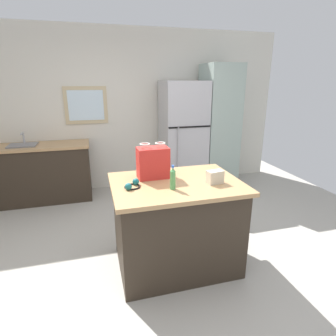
% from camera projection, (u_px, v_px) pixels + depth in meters
% --- Properties ---
extents(ground, '(6.58, 6.58, 0.00)m').
position_uv_depth(ground, '(166.00, 268.00, 2.86)').
color(ground, '#ADA89E').
extents(back_wall, '(5.49, 0.13, 2.69)m').
position_uv_depth(back_wall, '(127.00, 111.00, 4.79)').
color(back_wall, silver).
rests_on(back_wall, ground).
extents(kitchen_island, '(1.25, 0.92, 0.92)m').
position_uv_depth(kitchen_island, '(176.00, 224.00, 2.81)').
color(kitchen_island, '#33281E').
rests_on(kitchen_island, ground).
extents(refrigerator, '(0.72, 0.72, 1.85)m').
position_uv_depth(refrigerator, '(183.00, 137.00, 4.76)').
color(refrigerator, '#B7B7BC').
rests_on(refrigerator, ground).
extents(tall_cabinet, '(0.57, 0.64, 2.13)m').
position_uv_depth(tall_cabinet, '(218.00, 127.00, 4.89)').
color(tall_cabinet, '#9EB2A8').
rests_on(tall_cabinet, ground).
extents(sink_counter, '(1.49, 0.60, 1.10)m').
position_uv_depth(sink_counter, '(42.00, 172.00, 4.36)').
color(sink_counter, '#33281E').
rests_on(sink_counter, ground).
extents(shopping_bag, '(0.31, 0.19, 0.36)m').
position_uv_depth(shopping_bag, '(153.00, 163.00, 2.74)').
color(shopping_bag, red).
rests_on(shopping_bag, kitchen_island).
extents(small_box, '(0.17, 0.11, 0.13)m').
position_uv_depth(small_box, '(215.00, 177.00, 2.61)').
color(small_box, beige).
rests_on(small_box, kitchen_island).
extents(bottle, '(0.05, 0.05, 0.23)m').
position_uv_depth(bottle, '(173.00, 179.00, 2.46)').
color(bottle, '#4C9956').
rests_on(bottle, kitchen_island).
extents(ear_defenders, '(0.21, 0.21, 0.06)m').
position_uv_depth(ear_defenders, '(132.00, 185.00, 2.53)').
color(ear_defenders, black).
rests_on(ear_defenders, kitchen_island).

